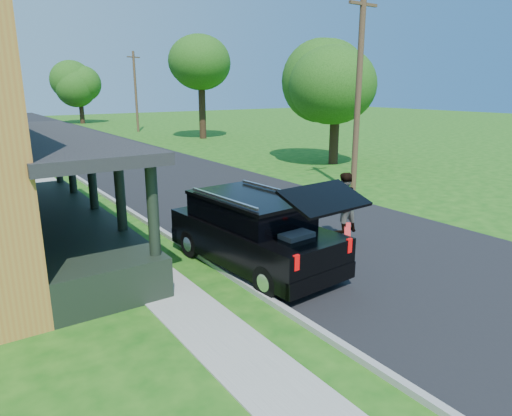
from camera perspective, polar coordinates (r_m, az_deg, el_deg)
ground at (r=12.55m, az=15.98°, el=-6.01°), size 140.00×140.00×0.00m
street at (r=29.18m, az=-15.69°, el=5.80°), size 8.00×120.00×0.02m
curb at (r=28.17m, az=-23.51°, el=4.80°), size 0.15×120.00×0.12m
sidewalk at (r=27.92m, az=-26.62°, el=4.38°), size 1.30×120.00×0.03m
black_suv at (r=11.22m, az=-0.26°, el=-2.93°), size 2.34×5.28×2.40m
skateboarder at (r=13.02m, az=10.87°, el=0.67°), size 0.88×0.72×1.71m
skateboard at (r=13.03m, az=11.34°, el=-3.40°), size 0.36×0.32×0.68m
tree_right_near at (r=26.80m, az=9.96°, el=16.05°), size 5.41×5.56×7.44m
tree_right_mid at (r=40.06m, az=-6.98°, el=17.53°), size 5.60×5.55×9.03m
tree_right_far at (r=60.10m, az=-21.30°, el=14.45°), size 5.75×5.81×7.60m
utility_pole_near at (r=19.45m, az=12.68°, el=13.94°), size 1.52×0.25×8.01m
utility_pole_far at (r=47.34m, az=-14.81°, el=13.98°), size 1.44×0.61×7.64m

